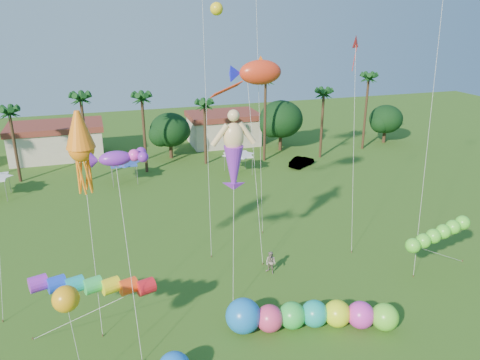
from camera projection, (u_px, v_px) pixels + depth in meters
name	position (u px, v px, depth m)	size (l,w,h in m)	color
tree_line	(190.00, 128.00, 63.82)	(69.46, 8.91, 11.00)	#3A2819
buildings_row	(137.00, 137.00, 68.08)	(35.00, 7.00, 4.00)	beige
tent_row	(123.00, 162.00, 54.77)	(31.00, 4.00, 0.60)	white
car_b	(302.00, 162.00, 61.64)	(1.40, 4.02, 1.32)	#4C4C54
spectator_b	(271.00, 263.00, 36.56)	(0.89, 0.69, 1.83)	gray
caterpillar_inflatable	(305.00, 316.00, 30.19)	(11.08, 4.85, 2.29)	#E13B70
rainbow_tube	(116.00, 292.00, 28.26)	(8.98, 2.61, 4.00)	red
green_worm	(413.00, 246.00, 34.87)	(9.17, 2.38, 3.66)	#58E332
orange_ball_kite	(66.00, 299.00, 24.16)	(1.77, 1.77, 6.18)	orange
merman_kite	(234.00, 156.00, 33.27)	(2.75, 5.19, 12.56)	#F4CA8B
fish_kite	(260.00, 72.00, 38.92)	(5.74, 7.48, 15.77)	red
squid_kite	(81.00, 149.00, 28.83)	(1.88, 4.38, 13.97)	orange
lobster_kite	(115.00, 159.00, 26.82)	(3.66, 5.19, 12.14)	purple
delta_kite_red	(356.00, 46.00, 37.59)	(1.56, 4.09, 17.66)	red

